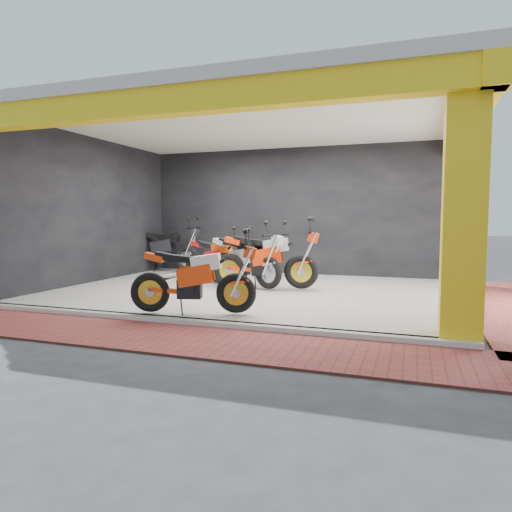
% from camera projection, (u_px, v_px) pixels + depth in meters
% --- Properties ---
extents(ground, '(80.00, 80.00, 0.00)m').
position_uv_depth(ground, '(216.00, 312.00, 7.79)').
color(ground, '#2D2D30').
rests_on(ground, ground).
extents(showroom_floor, '(8.00, 6.00, 0.10)m').
position_uv_depth(showroom_floor, '(254.00, 292.00, 9.67)').
color(showroom_floor, white).
rests_on(showroom_floor, ground).
extents(showroom_ceiling, '(8.40, 6.40, 0.20)m').
position_uv_depth(showroom_ceiling, '(254.00, 121.00, 9.38)').
color(showroom_ceiling, beige).
rests_on(showroom_ceiling, corner_column).
extents(back_wall, '(8.20, 0.20, 3.50)m').
position_uv_depth(back_wall, '(292.00, 213.00, 12.46)').
color(back_wall, black).
rests_on(back_wall, ground).
extents(left_wall, '(0.20, 6.20, 3.50)m').
position_uv_depth(left_wall, '(92.00, 212.00, 10.87)').
color(left_wall, black).
rests_on(left_wall, ground).
extents(corner_column, '(0.50, 0.50, 3.50)m').
position_uv_depth(corner_column, '(464.00, 206.00, 5.73)').
color(corner_column, yellow).
rests_on(corner_column, ground).
extents(header_beam_front, '(8.40, 0.30, 0.40)m').
position_uv_depth(header_beam_front, '(186.00, 100.00, 6.58)').
color(header_beam_front, yellow).
rests_on(header_beam_front, corner_column).
extents(header_beam_right, '(0.30, 6.40, 0.40)m').
position_uv_depth(header_beam_right, '(466.00, 123.00, 8.11)').
color(header_beam_right, yellow).
rests_on(header_beam_right, corner_column).
extents(floor_kerb, '(8.00, 0.20, 0.10)m').
position_uv_depth(floor_kerb, '(188.00, 322.00, 6.83)').
color(floor_kerb, white).
rests_on(floor_kerb, ground).
extents(paver_front, '(9.00, 1.40, 0.03)m').
position_uv_depth(paver_front, '(161.00, 337.00, 6.10)').
color(paver_front, brown).
rests_on(paver_front, ground).
extents(paver_right, '(1.40, 7.00, 0.03)m').
position_uv_depth(paver_right, '(508.00, 308.00, 8.12)').
color(paver_right, brown).
rests_on(paver_right, ground).
extents(moto_hero, '(2.23, 1.31, 1.28)m').
position_uv_depth(moto_hero, '(236.00, 274.00, 7.08)').
color(moto_hero, '#E73C09').
rests_on(moto_hero, showroom_floor).
extents(moto_row_a, '(2.50, 1.20, 1.47)m').
position_uv_depth(moto_row_a, '(301.00, 255.00, 9.52)').
color(moto_row_a, '#FC360A').
rests_on(moto_row_a, showroom_floor).
extents(moto_row_b, '(2.43, 1.60, 1.39)m').
position_uv_depth(moto_row_b, '(268.00, 257.00, 9.51)').
color(moto_row_b, '#AAACB2').
rests_on(moto_row_b, showroom_floor).
extents(moto_row_c, '(2.22, 1.43, 1.27)m').
position_uv_depth(moto_row_c, '(237.00, 257.00, 10.31)').
color(moto_row_c, red).
rests_on(moto_row_c, showroom_floor).
extents(moto_row_d, '(2.48, 1.06, 1.48)m').
position_uv_depth(moto_row_d, '(187.00, 246.00, 12.69)').
color(moto_row_d, black).
rests_on(moto_row_d, showroom_floor).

